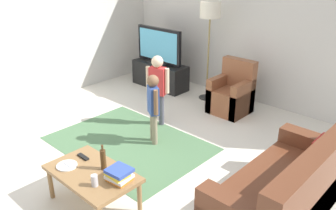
# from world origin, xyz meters

# --- Properties ---
(ground) EXTENTS (7.80, 7.80, 0.00)m
(ground) POSITION_xyz_m (0.00, 0.00, 0.00)
(ground) COLOR beige
(wall_back) EXTENTS (6.00, 0.12, 2.70)m
(wall_back) POSITION_xyz_m (0.00, 3.00, 1.35)
(wall_back) COLOR silver
(wall_back) RESTS_ON ground
(wall_left) EXTENTS (0.12, 6.00, 2.70)m
(wall_left) POSITION_xyz_m (-3.00, 0.00, 1.35)
(wall_left) COLOR silver
(wall_left) RESTS_ON ground
(area_rug) EXTENTS (2.20, 1.60, 0.01)m
(area_rug) POSITION_xyz_m (-0.48, 0.30, 0.00)
(area_rug) COLOR #4C724C
(area_rug) RESTS_ON ground
(tv_stand) EXTENTS (1.20, 0.44, 0.50)m
(tv_stand) POSITION_xyz_m (-1.81, 2.30, 0.24)
(tv_stand) COLOR black
(tv_stand) RESTS_ON ground
(tv) EXTENTS (1.10, 0.28, 0.71)m
(tv) POSITION_xyz_m (-1.81, 2.28, 0.85)
(tv) COLOR black
(tv) RESTS_ON tv_stand
(couch) EXTENTS (0.80, 1.80, 0.86)m
(couch) POSITION_xyz_m (1.85, 0.39, 0.29)
(couch) COLOR brown
(couch) RESTS_ON ground
(armchair) EXTENTS (0.60, 0.60, 0.90)m
(armchair) POSITION_xyz_m (-0.05, 2.26, 0.30)
(armchair) COLOR brown
(armchair) RESTS_ON ground
(floor_lamp) EXTENTS (0.36, 0.36, 1.78)m
(floor_lamp) POSITION_xyz_m (-0.73, 2.45, 1.54)
(floor_lamp) COLOR #262626
(floor_lamp) RESTS_ON ground
(child_near_tv) EXTENTS (0.35, 0.22, 1.12)m
(child_near_tv) POSITION_xyz_m (-0.63, 1.04, 0.68)
(child_near_tv) COLOR #4C4C59
(child_near_tv) RESTS_ON ground
(child_center) EXTENTS (0.31, 0.21, 1.02)m
(child_center) POSITION_xyz_m (-0.25, 0.57, 0.62)
(child_center) COLOR gray
(child_center) RESTS_ON ground
(coffee_table) EXTENTS (1.00, 0.60, 0.42)m
(coffee_table) POSITION_xyz_m (0.26, -0.84, 0.37)
(coffee_table) COLOR olive
(coffee_table) RESTS_ON ground
(book_stack) EXTENTS (0.26, 0.24, 0.14)m
(book_stack) POSITION_xyz_m (0.58, -0.74, 0.49)
(book_stack) COLOR orange
(book_stack) RESTS_ON coffee_table
(bottle) EXTENTS (0.06, 0.06, 0.29)m
(bottle) POSITION_xyz_m (0.31, -0.72, 0.54)
(bottle) COLOR #4C3319
(bottle) RESTS_ON coffee_table
(tv_remote) EXTENTS (0.17, 0.05, 0.02)m
(tv_remote) POSITION_xyz_m (-0.04, -0.74, 0.43)
(tv_remote) COLOR black
(tv_remote) RESTS_ON coffee_table
(soda_can) EXTENTS (0.07, 0.07, 0.12)m
(soda_can) POSITION_xyz_m (0.48, -0.96, 0.48)
(soda_can) COLOR silver
(soda_can) RESTS_ON coffee_table
(plate) EXTENTS (0.22, 0.22, 0.02)m
(plate) POSITION_xyz_m (-0.02, -0.96, 0.43)
(plate) COLOR white
(plate) RESTS_ON coffee_table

